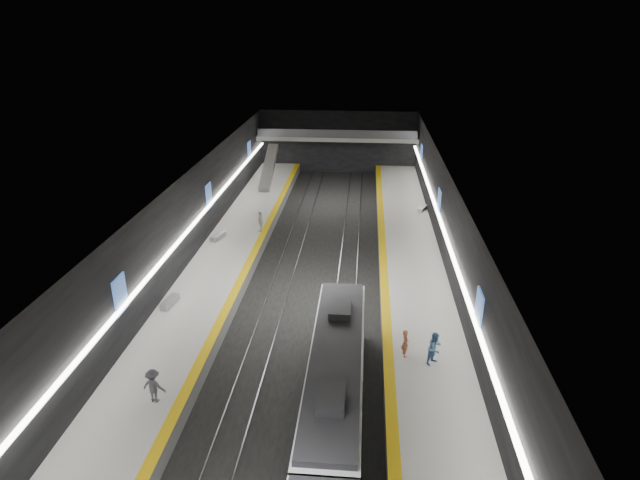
# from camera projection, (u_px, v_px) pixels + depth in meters

# --- Properties ---
(ground) EXTENTS (70.00, 70.00, 0.00)m
(ground) POSITION_uv_depth(u_px,v_px,m) (310.00, 302.00, 38.39)
(ground) COLOR black
(ground) RESTS_ON ground
(ceiling) EXTENTS (20.00, 70.00, 0.04)m
(ceiling) POSITION_uv_depth(u_px,v_px,m) (309.00, 196.00, 35.30)
(ceiling) COLOR beige
(ceiling) RESTS_ON wall_left
(wall_left) EXTENTS (0.04, 70.00, 8.00)m
(wall_left) POSITION_uv_depth(u_px,v_px,m) (169.00, 247.00, 37.65)
(wall_left) COLOR black
(wall_left) RESTS_ON ground
(wall_right) EXTENTS (0.04, 70.00, 8.00)m
(wall_right) POSITION_uv_depth(u_px,v_px,m) (457.00, 257.00, 36.05)
(wall_right) COLOR black
(wall_right) RESTS_ON ground
(wall_back) EXTENTS (20.00, 0.04, 8.00)m
(wall_back) POSITION_uv_depth(u_px,v_px,m) (338.00, 142.00, 69.01)
(wall_back) COLOR black
(wall_back) RESTS_ON ground
(platform_left) EXTENTS (5.00, 70.00, 1.00)m
(platform_left) POSITION_uv_depth(u_px,v_px,m) (208.00, 292.00, 38.80)
(platform_left) COLOR slate
(platform_left) RESTS_ON ground
(tile_surface_left) EXTENTS (5.00, 70.00, 0.02)m
(tile_surface_left) POSITION_uv_depth(u_px,v_px,m) (207.00, 286.00, 38.60)
(tile_surface_left) COLOR #AEAFA9
(tile_surface_left) RESTS_ON platform_left
(tactile_strip_left) EXTENTS (0.60, 70.00, 0.02)m
(tactile_strip_left) POSITION_uv_depth(u_px,v_px,m) (237.00, 287.00, 38.42)
(tactile_strip_left) COLOR gold
(tactile_strip_left) RESTS_ON platform_left
(platform_right) EXTENTS (5.00, 70.00, 1.00)m
(platform_right) POSITION_uv_depth(u_px,v_px,m) (416.00, 301.00, 37.60)
(platform_right) COLOR slate
(platform_right) RESTS_ON ground
(tile_surface_right) EXTENTS (5.00, 70.00, 0.02)m
(tile_surface_right) POSITION_uv_depth(u_px,v_px,m) (417.00, 294.00, 37.40)
(tile_surface_right) COLOR #AEAFA9
(tile_surface_right) RESTS_ON platform_right
(tactile_strip_right) EXTENTS (0.60, 70.00, 0.02)m
(tactile_strip_right) POSITION_uv_depth(u_px,v_px,m) (385.00, 293.00, 37.58)
(tactile_strip_right) COLOR gold
(tactile_strip_right) RESTS_ON platform_right
(rails) EXTENTS (6.52, 70.00, 0.12)m
(rails) POSITION_uv_depth(u_px,v_px,m) (310.00, 302.00, 38.37)
(rails) COLOR gray
(rails) RESTS_ON ground
(ad_posters) EXTENTS (19.94, 53.50, 2.20)m
(ad_posters) POSITION_uv_depth(u_px,v_px,m) (311.00, 239.00, 37.57)
(ad_posters) COLOR #3E67BA
(ad_posters) RESTS_ON wall_left
(cove_light_left) EXTENTS (0.25, 68.60, 0.12)m
(cove_light_left) POSITION_uv_depth(u_px,v_px,m) (172.00, 249.00, 37.71)
(cove_light_left) COLOR white
(cove_light_left) RESTS_ON wall_left
(cove_light_right) EXTENTS (0.25, 68.60, 0.12)m
(cove_light_right) POSITION_uv_depth(u_px,v_px,m) (454.00, 259.00, 36.14)
(cove_light_right) COLOR white
(cove_light_right) RESTS_ON wall_right
(mezzanine_bridge) EXTENTS (20.00, 3.00, 1.50)m
(mezzanine_bridge) POSITION_uv_depth(u_px,v_px,m) (337.00, 137.00, 66.71)
(mezzanine_bridge) COLOR gray
(mezzanine_bridge) RESTS_ON wall_left
(escalator) EXTENTS (1.20, 7.50, 3.92)m
(escalator) POSITION_uv_depth(u_px,v_px,m) (269.00, 167.00, 61.76)
(escalator) COLOR #99999E
(escalator) RESTS_ON platform_left
(bench_left_near) EXTENTS (0.78, 1.91, 0.45)m
(bench_left_near) POSITION_uv_depth(u_px,v_px,m) (170.00, 302.00, 35.94)
(bench_left_near) COLOR #99999E
(bench_left_near) RESTS_ON platform_left
(bench_left_far) EXTENTS (1.00, 1.95, 0.46)m
(bench_left_far) POSITION_uv_depth(u_px,v_px,m) (218.00, 236.00, 46.66)
(bench_left_far) COLOR #99999E
(bench_left_far) RESTS_ON platform_left
(bench_right_far) EXTENTS (1.09, 1.69, 0.40)m
(bench_right_far) POSITION_uv_depth(u_px,v_px,m) (423.00, 209.00, 53.55)
(bench_right_far) COLOR #99999E
(bench_right_far) RESTS_ON platform_right
(passenger_right_a) EXTENTS (0.53, 0.69, 1.69)m
(passenger_right_a) POSITION_uv_depth(u_px,v_px,m) (405.00, 343.00, 30.32)
(passenger_right_a) COLOR #CE694D
(passenger_right_a) RESTS_ON platform_right
(passenger_right_b) EXTENTS (1.18, 1.20, 1.95)m
(passenger_right_b) POSITION_uv_depth(u_px,v_px,m) (435.00, 348.00, 29.63)
(passenger_right_b) COLOR #517CB0
(passenger_right_b) RESTS_ON platform_right
(passenger_left_a) EXTENTS (0.57, 1.14, 1.88)m
(passenger_left_a) POSITION_uv_depth(u_px,v_px,m) (261.00, 222.00, 48.05)
(passenger_left_a) COLOR beige
(passenger_left_a) RESTS_ON platform_left
(passenger_left_b) EXTENTS (1.29, 0.86, 1.86)m
(passenger_left_b) POSITION_uv_depth(u_px,v_px,m) (154.00, 386.00, 26.67)
(passenger_left_b) COLOR #48474F
(passenger_left_b) RESTS_ON platform_left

